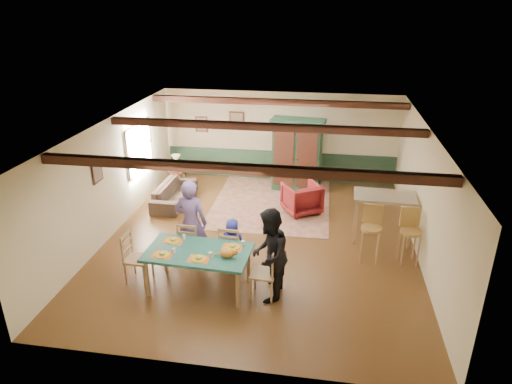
# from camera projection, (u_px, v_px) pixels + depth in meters

# --- Properties ---
(floor) EXTENTS (8.00, 8.00, 0.00)m
(floor) POSITION_uv_depth(u_px,v_px,m) (259.00, 241.00, 10.58)
(floor) COLOR #4C2D15
(floor) RESTS_ON ground
(wall_back) EXTENTS (7.00, 0.02, 2.70)m
(wall_back) POSITION_uv_depth(u_px,v_px,m) (280.00, 137.00, 13.69)
(wall_back) COLOR beige
(wall_back) RESTS_ON floor
(wall_left) EXTENTS (0.02, 8.00, 2.70)m
(wall_left) POSITION_uv_depth(u_px,v_px,m) (111.00, 178.00, 10.56)
(wall_left) COLOR beige
(wall_left) RESTS_ON floor
(wall_right) EXTENTS (0.02, 8.00, 2.70)m
(wall_right) POSITION_uv_depth(u_px,v_px,m) (425.00, 197.00, 9.55)
(wall_right) COLOR beige
(wall_right) RESTS_ON floor
(ceiling) EXTENTS (7.00, 8.00, 0.02)m
(ceiling) POSITION_uv_depth(u_px,v_px,m) (260.00, 127.00, 9.52)
(ceiling) COLOR white
(ceiling) RESTS_ON wall_back
(wainscot_back) EXTENTS (6.95, 0.03, 0.90)m
(wainscot_back) POSITION_uv_depth(u_px,v_px,m) (279.00, 165.00, 14.02)
(wainscot_back) COLOR #1F3A29
(wainscot_back) RESTS_ON floor
(ceiling_beam_front) EXTENTS (6.95, 0.16, 0.16)m
(ceiling_beam_front) POSITION_uv_depth(u_px,v_px,m) (239.00, 169.00, 7.47)
(ceiling_beam_front) COLOR black
(ceiling_beam_front) RESTS_ON ceiling
(ceiling_beam_mid) EXTENTS (6.95, 0.16, 0.16)m
(ceiling_beam_mid) POSITION_uv_depth(u_px,v_px,m) (263.00, 127.00, 9.92)
(ceiling_beam_mid) COLOR black
(ceiling_beam_mid) RESTS_ON ceiling
(ceiling_beam_back) EXTENTS (6.95, 0.16, 0.16)m
(ceiling_beam_back) POSITION_uv_depth(u_px,v_px,m) (276.00, 102.00, 12.29)
(ceiling_beam_back) COLOR black
(ceiling_beam_back) RESTS_ON ceiling
(window_left) EXTENTS (0.06, 1.60, 1.30)m
(window_left) POSITION_uv_depth(u_px,v_px,m) (139.00, 148.00, 12.02)
(window_left) COLOR white
(window_left) RESTS_ON wall_left
(picture_left_wall) EXTENTS (0.04, 0.42, 0.52)m
(picture_left_wall) POSITION_uv_depth(u_px,v_px,m) (97.00, 171.00, 9.85)
(picture_left_wall) COLOR tan
(picture_left_wall) RESTS_ON wall_left
(picture_back_a) EXTENTS (0.45, 0.04, 0.55)m
(picture_back_a) POSITION_uv_depth(u_px,v_px,m) (237.00, 121.00, 13.67)
(picture_back_a) COLOR tan
(picture_back_a) RESTS_ON wall_back
(picture_back_b) EXTENTS (0.38, 0.04, 0.48)m
(picture_back_b) POSITION_uv_depth(u_px,v_px,m) (201.00, 124.00, 13.89)
(picture_back_b) COLOR tan
(picture_back_b) RESTS_ON wall_back
(dining_table) EXTENTS (2.01, 1.18, 0.81)m
(dining_table) POSITION_uv_depth(u_px,v_px,m) (199.00, 270.00, 8.71)
(dining_table) COLOR #1B5548
(dining_table) RESTS_ON floor
(dining_chair_far_left) EXTENTS (0.48, 0.50, 1.03)m
(dining_chair_far_left) POSITION_uv_depth(u_px,v_px,m) (191.00, 243.00, 9.45)
(dining_chair_far_left) COLOR #9F794F
(dining_chair_far_left) RESTS_ON floor
(dining_chair_far_right) EXTENTS (0.48, 0.50, 1.03)m
(dining_chair_far_right) POSITION_uv_depth(u_px,v_px,m) (231.00, 247.00, 9.28)
(dining_chair_far_right) COLOR #9F794F
(dining_chair_far_right) RESTS_ON floor
(dining_chair_end_left) EXTENTS (0.50, 0.48, 1.03)m
(dining_chair_end_left) POSITION_uv_depth(u_px,v_px,m) (138.00, 258.00, 8.90)
(dining_chair_end_left) COLOR #9F794F
(dining_chair_end_left) RESTS_ON floor
(dining_chair_end_right) EXTENTS (0.50, 0.48, 1.03)m
(dining_chair_end_right) POSITION_uv_depth(u_px,v_px,m) (263.00, 272.00, 8.43)
(dining_chair_end_right) COLOR #9F794F
(dining_chair_end_right) RESTS_ON floor
(person_man) EXTENTS (0.71, 0.48, 1.87)m
(person_man) POSITION_uv_depth(u_px,v_px,m) (191.00, 223.00, 9.36)
(person_man) COLOR slate
(person_man) RESTS_ON floor
(person_woman) EXTENTS (0.72, 0.90, 1.79)m
(person_woman) POSITION_uv_depth(u_px,v_px,m) (269.00, 255.00, 8.26)
(person_woman) COLOR black
(person_woman) RESTS_ON floor
(person_child) EXTENTS (0.55, 0.37, 1.09)m
(person_child) POSITION_uv_depth(u_px,v_px,m) (232.00, 244.00, 9.35)
(person_child) COLOR navy
(person_child) RESTS_ON floor
(cat) EXTENTS (0.40, 0.17, 0.20)m
(cat) POSITION_uv_depth(u_px,v_px,m) (227.00, 253.00, 8.30)
(cat) COLOR orange
(cat) RESTS_ON dining_table
(place_setting_near_left) EXTENTS (0.45, 0.35, 0.11)m
(place_setting_near_left) POSITION_uv_depth(u_px,v_px,m) (162.00, 253.00, 8.39)
(place_setting_near_left) COLOR gold
(place_setting_near_left) RESTS_ON dining_table
(place_setting_near_center) EXTENTS (0.45, 0.35, 0.11)m
(place_setting_near_center) POSITION_uv_depth(u_px,v_px,m) (199.00, 257.00, 8.26)
(place_setting_near_center) COLOR gold
(place_setting_near_center) RESTS_ON dining_table
(place_setting_far_left) EXTENTS (0.45, 0.35, 0.11)m
(place_setting_far_left) POSITION_uv_depth(u_px,v_px,m) (173.00, 239.00, 8.88)
(place_setting_far_left) COLOR gold
(place_setting_far_left) RESTS_ON dining_table
(place_setting_far_right) EXTENTS (0.45, 0.35, 0.11)m
(place_setting_far_right) POSITION_uv_depth(u_px,v_px,m) (232.00, 245.00, 8.66)
(place_setting_far_right) COLOR gold
(place_setting_far_right) RESTS_ON dining_table
(area_rug) EXTENTS (3.15, 3.73, 0.01)m
(area_rug) POSITION_uv_depth(u_px,v_px,m) (272.00, 203.00, 12.53)
(area_rug) COLOR tan
(area_rug) RESTS_ON floor
(armoire) EXTENTS (1.56, 0.79, 2.11)m
(armoire) POSITION_uv_depth(u_px,v_px,m) (297.00, 155.00, 13.02)
(armoire) COLOR #133020
(armoire) RESTS_ON floor
(armchair) EXTENTS (1.18, 1.19, 0.80)m
(armchair) POSITION_uv_depth(u_px,v_px,m) (302.00, 198.00, 11.85)
(armchair) COLOR #521016
(armchair) RESTS_ON floor
(sofa) EXTENTS (0.78, 1.91, 0.55)m
(sofa) POSITION_uv_depth(u_px,v_px,m) (174.00, 193.00, 12.45)
(sofa) COLOR #392D24
(sofa) RESTS_ON floor
(end_table) EXTENTS (0.46, 0.46, 0.53)m
(end_table) POSITION_uv_depth(u_px,v_px,m) (178.00, 179.00, 13.49)
(end_table) COLOR black
(end_table) RESTS_ON floor
(table_lamp) EXTENTS (0.29, 0.29, 0.48)m
(table_lamp) POSITION_uv_depth(u_px,v_px,m) (176.00, 163.00, 13.29)
(table_lamp) COLOR tan
(table_lamp) RESTS_ON end_table
(counter_table) EXTENTS (1.39, 0.84, 1.13)m
(counter_table) POSITION_uv_depth(u_px,v_px,m) (382.00, 218.00, 10.41)
(counter_table) COLOR tan
(counter_table) RESTS_ON floor
(bar_stool_left) EXTENTS (0.48, 0.52, 1.23)m
(bar_stool_left) POSITION_uv_depth(u_px,v_px,m) (371.00, 235.00, 9.57)
(bar_stool_left) COLOR #B08744
(bar_stool_left) RESTS_ON floor
(bar_stool_right) EXTENTS (0.47, 0.51, 1.21)m
(bar_stool_right) POSITION_uv_depth(u_px,v_px,m) (410.00, 238.00, 9.46)
(bar_stool_right) COLOR #B08744
(bar_stool_right) RESTS_ON floor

